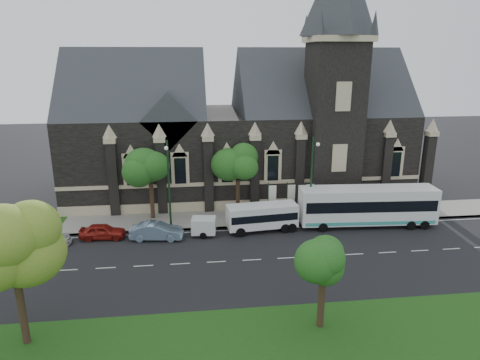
{
  "coord_description": "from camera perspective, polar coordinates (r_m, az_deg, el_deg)",
  "views": [
    {
      "loc": [
        -1.83,
        -32.17,
        16.61
      ],
      "look_at": [
        2.7,
        6.0,
        5.29
      ],
      "focal_mm": 31.85,
      "sensor_mm": 36.0,
      "label": 1
    }
  ],
  "objects": [
    {
      "name": "tree_park_near",
      "position": [
        27.39,
        -27.71,
        -7.44
      ],
      "size": [
        4.42,
        4.42,
        8.56
      ],
      "color": "black",
      "rests_on": "ground"
    },
    {
      "name": "sedan",
      "position": [
        40.77,
        -11.09,
        -6.73
      ],
      "size": [
        5.04,
        2.22,
        1.61
      ],
      "primitive_type": "imported",
      "rotation": [
        0.0,
        0.0,
        1.46
      ],
      "color": "#7994B0",
      "rests_on": "ground"
    },
    {
      "name": "tree_park_east",
      "position": [
        27.01,
        11.41,
        -10.3
      ],
      "size": [
        3.4,
        3.4,
        6.28
      ],
      "color": "black",
      "rests_on": "ground"
    },
    {
      "name": "tree_walk_left",
      "position": [
        44.41,
        -11.69,
        1.88
      ],
      "size": [
        3.91,
        3.91,
        7.64
      ],
      "color": "black",
      "rests_on": "ground"
    },
    {
      "name": "car_far_white",
      "position": [
        42.69,
        -24.51,
        -7.14
      ],
      "size": [
        4.46,
        1.97,
        1.27
      ],
      "primitive_type": "imported",
      "rotation": [
        0.0,
        0.0,
        1.61
      ],
      "color": "silver",
      "rests_on": "ground"
    },
    {
      "name": "tour_coach",
      "position": [
        44.55,
        16.7,
        -3.27
      ],
      "size": [
        13.69,
        3.75,
        3.95
      ],
      "rotation": [
        0.0,
        0.0,
        -0.06
      ],
      "color": "white",
      "rests_on": "ground"
    },
    {
      "name": "shuttle_bus",
      "position": [
        41.72,
        3.01,
        -4.8
      ],
      "size": [
        7.03,
        3.04,
        2.64
      ],
      "rotation": [
        0.0,
        0.0,
        0.1
      ],
      "color": "white",
      "rests_on": "ground"
    },
    {
      "name": "box_trailer",
      "position": [
        40.9,
        -4.87,
        -6.11
      ],
      "size": [
        3.35,
        1.98,
        1.74
      ],
      "rotation": [
        0.0,
        0.0,
        -0.13
      ],
      "color": "silver",
      "rests_on": "ground"
    },
    {
      "name": "banner_flag_center",
      "position": [
        44.72,
        6.67,
        -2.26
      ],
      "size": [
        0.9,
        0.1,
        4.0
      ],
      "color": "#15311A",
      "rests_on": "ground"
    },
    {
      "name": "tree_walk_right",
      "position": [
        44.5,
        -0.06,
        2.37
      ],
      "size": [
        4.08,
        4.08,
        7.8
      ],
      "color": "black",
      "rests_on": "ground"
    },
    {
      "name": "museum",
      "position": [
        52.11,
        0.99,
        7.08
      ],
      "size": [
        40.0,
        17.7,
        29.9
      ],
      "color": "black",
      "rests_on": "ground"
    },
    {
      "name": "ground",
      "position": [
        36.25,
        -3.18,
        -10.89
      ],
      "size": [
        160.0,
        160.0,
        0.0
      ],
      "primitive_type": "plane",
      "color": "black",
      "rests_on": "ground"
    },
    {
      "name": "street_lamp_near",
      "position": [
        42.59,
        9.62,
        0.5
      ],
      "size": [
        0.36,
        1.88,
        9.0
      ],
      "color": "#15311A",
      "rests_on": "ground"
    },
    {
      "name": "banner_flag_left",
      "position": [
        44.31,
        4.15,
        -2.37
      ],
      "size": [
        0.9,
        0.1,
        4.0
      ],
      "color": "#15311A",
      "rests_on": "ground"
    },
    {
      "name": "sidewalk",
      "position": [
        44.87,
        -3.97,
        -5.26
      ],
      "size": [
        80.0,
        5.0,
        0.15
      ],
      "primitive_type": "cube",
      "color": "gray",
      "rests_on": "ground"
    },
    {
      "name": "car_far_red",
      "position": [
        42.19,
        -17.92,
        -6.56
      ],
      "size": [
        4.3,
        1.91,
        1.44
      ],
      "primitive_type": "imported",
      "rotation": [
        0.0,
        0.0,
        1.52
      ],
      "color": "maroon",
      "rests_on": "ground"
    },
    {
      "name": "street_lamp_mid",
      "position": [
        40.97,
        -9.53,
        -0.13
      ],
      "size": [
        0.36,
        1.88,
        9.0
      ],
      "color": "#15311A",
      "rests_on": "ground"
    },
    {
      "name": "banner_flag_right",
      "position": [
        45.21,
        9.14,
        -2.15
      ],
      "size": [
        0.9,
        0.1,
        4.0
      ],
      "color": "#15311A",
      "rests_on": "ground"
    }
  ]
}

